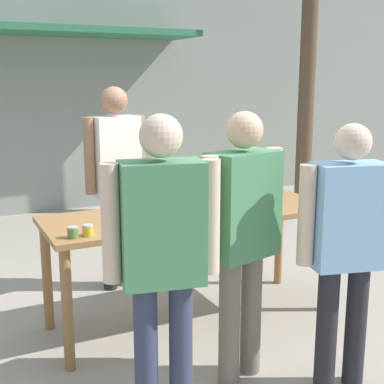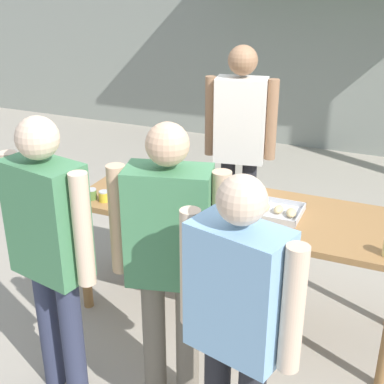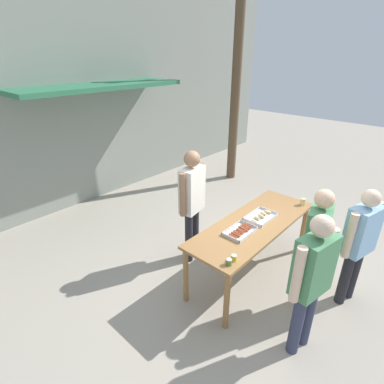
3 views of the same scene
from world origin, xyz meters
TOP-DOWN VIEW (x-y plane):
  - ground_plane at (0.00, 0.00)m, footprint 24.00×24.00m
  - serving_table at (0.00, 0.00)m, footprint 2.19×0.77m
  - food_tray_sausages at (-0.33, 0.00)m, footprint 0.43×0.28m
  - food_tray_buns at (0.19, 0.00)m, footprint 0.46×0.30m
  - condiment_jar_mustard at (-0.96, -0.27)m, footprint 0.07×0.07m
  - condiment_jar_ketchup at (-0.86, -0.27)m, footprint 0.07×0.07m
  - person_server_behind_table at (-0.30, 0.88)m, footprint 0.57×0.28m
  - person_customer_holding_hotdog at (-0.69, -1.07)m, footprint 0.60×0.31m
  - person_customer_with_cup at (0.40, -1.21)m, footprint 0.59×0.33m
  - person_customer_waiting_in_line at (-0.09, -0.86)m, footprint 0.61×0.34m

SIDE VIEW (x-z plane):
  - ground_plane at x=0.00m, z-range 0.00..0.00m
  - serving_table at x=0.00m, z-range 0.33..1.18m
  - food_tray_sausages at x=-0.33m, z-range 0.85..0.89m
  - food_tray_buns at x=0.19m, z-range 0.85..0.90m
  - condiment_jar_mustard at x=-0.96m, z-range 0.86..0.93m
  - condiment_jar_ketchup at x=-0.86m, z-range 0.86..0.93m
  - person_customer_with_cup at x=0.40m, z-range 0.15..1.74m
  - person_customer_waiting_in_line at x=-0.09m, z-range 0.15..1.81m
  - person_customer_holding_hotdog at x=-0.69m, z-range 0.16..1.83m
  - person_server_behind_table at x=-0.30m, z-range 0.18..1.95m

